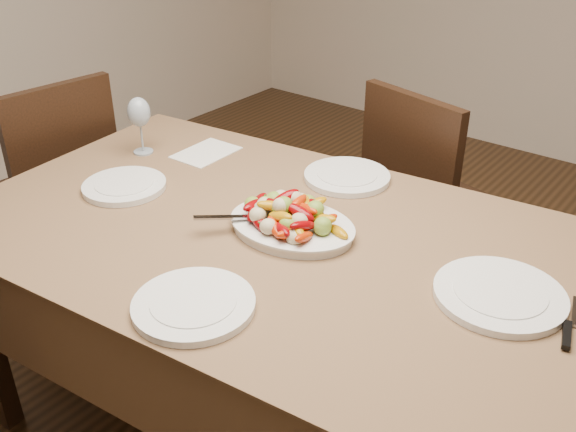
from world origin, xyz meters
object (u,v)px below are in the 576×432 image
(serving_platter, at_px, (292,228))
(plate_right, at_px, (499,295))
(plate_far, at_px, (347,177))
(chair_far, at_px, (437,206))
(plate_left, at_px, (124,186))
(chair_left, at_px, (50,192))
(dining_table, at_px, (288,348))
(wine_glass, at_px, (140,124))
(plate_near, at_px, (194,305))

(serving_platter, relative_size, plate_right, 1.15)
(plate_far, bearing_deg, chair_far, 80.94)
(plate_left, bearing_deg, chair_left, 168.43)
(dining_table, bearing_deg, plate_left, -171.22)
(chair_far, xyz_separation_m, wine_glass, (-0.74, -0.77, 0.39))
(serving_platter, relative_size, wine_glass, 1.65)
(plate_far, relative_size, wine_glass, 1.30)
(chair_far, bearing_deg, chair_left, 47.88)
(plate_far, height_order, wine_glass, wine_glass)
(plate_far, bearing_deg, dining_table, -79.67)
(serving_platter, bearing_deg, plate_right, 6.00)
(serving_platter, bearing_deg, plate_near, -85.06)
(chair_far, bearing_deg, wine_glass, 60.23)
(chair_left, height_order, plate_far, chair_left)
(chair_left, distance_m, wine_glass, 0.65)
(dining_table, bearing_deg, wine_glass, 169.85)
(chair_far, height_order, plate_right, chair_far)
(plate_near, xyz_separation_m, wine_glass, (-0.75, 0.50, 0.09))
(chair_far, bearing_deg, dining_table, 103.22)
(chair_left, distance_m, plate_right, 1.81)
(plate_right, bearing_deg, plate_far, 153.91)
(chair_far, relative_size, plate_near, 3.47)
(serving_platter, xyz_separation_m, plate_left, (-0.55, -0.11, -0.00))
(plate_near, bearing_deg, plate_far, 97.35)
(plate_left, bearing_deg, plate_far, 43.84)
(chair_far, relative_size, wine_glass, 4.64)
(dining_table, distance_m, chair_left, 1.25)
(serving_platter, bearing_deg, dining_table, -75.07)
(plate_near, bearing_deg, plate_right, 41.37)
(chair_far, bearing_deg, plate_far, 94.96)
(chair_far, distance_m, plate_right, 1.02)
(plate_left, bearing_deg, chair_far, 59.92)
(dining_table, relative_size, chair_left, 1.94)
(plate_near, bearing_deg, chair_far, 90.67)
(plate_left, distance_m, plate_right, 1.11)
(plate_far, distance_m, wine_glass, 0.71)
(chair_left, height_order, plate_left, chair_left)
(plate_right, height_order, plate_far, same)
(chair_far, height_order, plate_near, chair_far)
(plate_left, height_order, wine_glass, wine_glass)
(plate_left, relative_size, wine_glass, 1.21)
(dining_table, bearing_deg, chair_far, 89.20)
(chair_left, xyz_separation_m, wine_glass, (0.52, 0.08, 0.39))
(chair_left, distance_m, plate_far, 1.26)
(plate_right, distance_m, wine_glass, 1.27)
(chair_far, distance_m, chair_left, 1.52)
(dining_table, relative_size, plate_far, 6.93)
(dining_table, height_order, plate_far, plate_far)
(dining_table, relative_size, wine_glass, 8.98)
(dining_table, distance_m, plate_near, 0.54)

